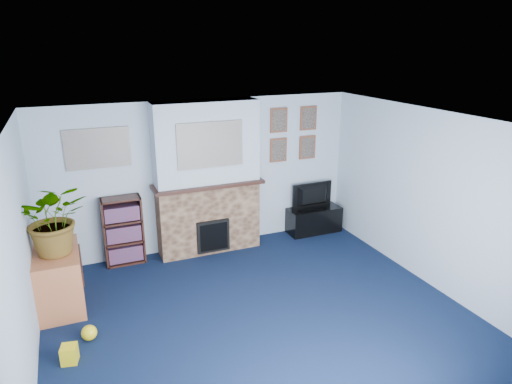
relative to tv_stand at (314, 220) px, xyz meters
name	(u,v)px	position (x,y,z in m)	size (l,w,h in m)	color
floor	(259,315)	(-1.92, -2.03, -0.23)	(5.00, 4.50, 0.01)	#0E1935
ceiling	(259,122)	(-1.92, -2.03, 2.17)	(5.00, 4.50, 0.01)	white
wall_back	(204,175)	(-1.92, 0.22, 0.97)	(5.00, 0.04, 2.40)	#B0C1D5
wall_front	(381,336)	(-1.92, -4.28, 0.97)	(5.00, 0.04, 2.40)	#B0C1D5
wall_left	(19,265)	(-4.42, -2.03, 0.97)	(0.04, 4.50, 2.40)	#B0C1D5
wall_right	(428,198)	(0.58, -2.03, 0.97)	(0.04, 4.50, 2.40)	#B0C1D5
chimney_breast	(207,180)	(-1.92, 0.02, 0.96)	(1.72, 0.50, 2.40)	brown
collage_main	(210,145)	(-1.92, -0.19, 1.55)	(1.00, 0.03, 0.68)	gray
collage_left	(97,148)	(-3.47, 0.21, 1.55)	(0.90, 0.03, 0.58)	gray
portrait_tl	(279,120)	(-0.62, 0.20, 1.77)	(0.30, 0.03, 0.40)	brown
portrait_tr	(308,118)	(-0.07, 0.20, 1.77)	(0.30, 0.03, 0.40)	brown
portrait_bl	(278,150)	(-0.62, 0.20, 1.27)	(0.30, 0.03, 0.40)	brown
portrait_br	(307,147)	(-0.07, 0.20, 1.27)	(0.30, 0.03, 0.40)	brown
tv_stand	(314,220)	(0.00, 0.00, 0.00)	(0.94, 0.40, 0.45)	black
television	(314,196)	(0.00, 0.02, 0.44)	(0.76, 0.10, 0.44)	black
bookshelf	(123,232)	(-3.24, 0.08, 0.28)	(0.58, 0.28, 1.05)	#321812
sideboard	(59,281)	(-4.16, -0.84, 0.12)	(0.54, 0.97, 0.76)	#BD643C
potted_plant	(54,218)	(-4.11, -0.89, 0.99)	(0.82, 0.71, 0.91)	#26661E
mantel_clock	(202,179)	(-2.01, -0.03, 1.00)	(0.10, 0.06, 0.14)	gold
mantel_candle	(223,176)	(-1.68, -0.03, 1.01)	(0.05, 0.05, 0.17)	#B2BFC6
mantel_teddy	(171,183)	(-2.50, -0.03, 0.99)	(0.13, 0.13, 0.13)	gray
mantel_can	(251,174)	(-1.21, -0.03, 0.99)	(0.06, 0.06, 0.12)	yellow
green_crate	(57,307)	(-4.22, -1.11, -0.09)	(0.38, 0.30, 0.30)	#198C26
toy_ball	(89,333)	(-3.89, -1.73, -0.14)	(0.18, 0.18, 0.18)	yellow
toy_block	(69,353)	(-4.10, -2.05, -0.12)	(0.16, 0.16, 0.20)	yellow
toy_tube	(62,315)	(-4.17, -1.21, -0.16)	(0.13, 0.13, 0.28)	#198C26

